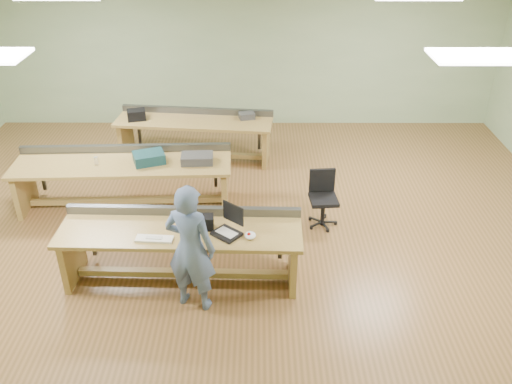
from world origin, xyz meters
TOP-DOWN VIEW (x-y plane):
  - floor at (0.00, 0.00)m, footprint 10.00×10.00m
  - ceiling at (0.00, 0.00)m, footprint 10.00×10.00m
  - wall_back at (0.00, 4.00)m, footprint 10.00×0.04m
  - wall_front at (0.00, -4.00)m, footprint 10.00×0.04m
  - fluor_panels at (0.00, 0.00)m, footprint 6.20×3.50m
  - workbench_front at (-0.66, -1.07)m, footprint 2.96×0.86m
  - workbench_mid at (-1.74, 0.71)m, footprint 3.26×0.99m
  - workbench_back at (-0.84, 2.35)m, footprint 2.80×1.01m
  - person at (-0.48, -1.56)m, footprint 0.68×0.54m
  - laptop_base at (-0.09, -1.22)m, footprint 0.40×0.40m
  - laptop_screen at (-0.01, -1.12)m, footprint 0.25×0.21m
  - keyboard at (-0.93, -1.32)m, footprint 0.44×0.18m
  - trackball_mouse at (0.19, -1.27)m, footprint 0.18×0.19m
  - camera_bag at (-0.38, -1.07)m, footprint 0.26×0.17m
  - task_chair at (1.22, 0.19)m, footprint 0.48×0.48m
  - parts_bin_teal at (-1.33, 0.69)m, footprint 0.53×0.47m
  - parts_bin_grey at (-0.62, 0.68)m, footprint 0.48×0.32m
  - mug at (-1.49, 0.66)m, footprint 0.17×0.17m
  - drinks_can at (-2.11, 0.63)m, footprint 0.07×0.07m
  - storage_box_back at (-1.84, 2.34)m, footprint 0.36×0.29m
  - tray_back at (0.09, 2.40)m, footprint 0.30×0.25m

SIDE VIEW (x-z plane):
  - floor at x=0.00m, z-range 0.00..0.00m
  - task_chair at x=1.22m, z-range -0.11..0.71m
  - workbench_back at x=-0.84m, z-range 0.12..0.98m
  - workbench_front at x=-0.66m, z-range 0.13..0.99m
  - workbench_mid at x=-1.74m, z-range 0.13..0.99m
  - keyboard at x=-0.93m, z-range 0.75..0.78m
  - laptop_base at x=-0.09m, z-range 0.75..0.78m
  - trackball_mouse at x=0.19m, z-range 0.75..0.82m
  - mug at x=-1.49m, z-range 0.75..0.85m
  - tray_back at x=0.09m, z-range 0.75..0.86m
  - drinks_can at x=-2.11m, z-range 0.75..0.86m
  - person at x=-0.48m, z-range 0.00..1.61m
  - parts_bin_grey at x=-0.62m, z-range 0.75..0.88m
  - parts_bin_teal at x=-1.33m, z-range 0.75..0.90m
  - camera_bag at x=-0.38m, z-range 0.75..0.92m
  - storage_box_back at x=-1.84m, z-range 0.75..0.93m
  - laptop_screen at x=-0.01m, z-range 0.87..1.12m
  - wall_back at x=0.00m, z-range 0.00..3.00m
  - wall_front at x=0.00m, z-range 0.00..3.00m
  - fluor_panels at x=0.00m, z-range 2.96..2.99m
  - ceiling at x=0.00m, z-range 3.00..3.00m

